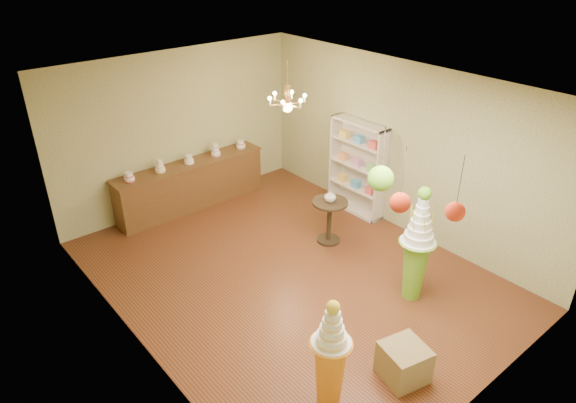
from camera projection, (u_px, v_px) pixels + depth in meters
floor at (290, 274)px, 8.15m from camera, size 6.50×6.50×0.00m
ceiling at (290, 88)px, 6.74m from camera, size 6.50×6.50×0.00m
wall_back at (179, 130)px, 9.64m from camera, size 5.00×0.04×3.00m
wall_front at (495, 299)px, 5.24m from camera, size 5.00×0.04×3.00m
wall_left at (128, 251)px, 6.03m from camera, size 0.04×6.50×3.00m
wall_right at (400, 148)px, 8.86m from camera, size 0.04×6.50×3.00m
pedestal_green at (416, 255)px, 7.33m from camera, size 0.62×0.62×1.81m
pedestal_orange at (330, 365)px, 5.66m from camera, size 0.52×0.52×1.48m
burlap_riser at (404, 362)px, 6.18m from camera, size 0.61×0.61×0.46m
sideboard at (191, 184)px, 9.93m from camera, size 3.04×0.54×1.16m
shelving_unit at (358, 168)px, 9.59m from camera, size 0.33×1.20×1.80m
round_table at (329, 216)px, 8.78m from camera, size 0.72×0.72×0.78m
vase at (330, 196)px, 8.60m from camera, size 0.25×0.25×0.21m
pom_red_left at (400, 203)px, 5.20m from camera, size 0.22×0.22×0.72m
pom_green_mid at (381, 178)px, 5.74m from camera, size 0.29×0.29×0.77m
pom_red_right at (455, 212)px, 5.02m from camera, size 0.20×0.20×0.70m
chandelier at (287, 104)px, 8.44m from camera, size 0.89×0.89×0.85m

